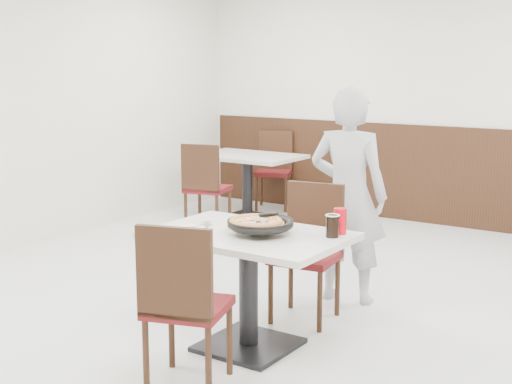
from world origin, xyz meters
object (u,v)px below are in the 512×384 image
Objects in this scene: bg_chair_left_near at (208,187)px; main_table at (248,291)px; pizza_pan at (260,227)px; chair_far at (305,254)px; diner_person at (348,196)px; chair_near at (188,303)px; side_plate at (189,229)px; pizza at (256,224)px; bg_chair_left_far at (273,171)px; cola_glass at (332,227)px; red_cup at (340,221)px; bg_table_left at (247,187)px.

main_table is at bearing -62.00° from bg_chair_left_near.
chair_far is at bearing 93.64° from pizza_pan.
diner_person reaches higher than chair_far.
bg_chair_left_near reaches higher than main_table.
chair_near and bg_chair_left_near have the same top height.
pizza_pan reaches higher than side_plate.
chair_far is 0.59× the size of diner_person.
bg_chair_left_near reaches higher than pizza.
pizza_pan is 4.43m from bg_chair_left_far.
diner_person is at bearing 89.44° from pizza_pan.
diner_person reaches higher than bg_chair_left_far.
main_table is 0.43m from pizza_pan.
cola_glass is at bearing 23.71° from pizza_pan.
chair_far is at bearing 70.84° from chair_near.
red_cup reaches higher than bg_table_left.
pizza is at bearing 78.85° from diner_person.
main_table is at bearing 73.64° from chair_near.
cola_glass is 0.08× the size of diner_person.
diner_person reaches higher than bg_chair_left_near.
pizza is at bearing 82.99° from chair_far.
cola_glass is at bearing 24.12° from pizza.
bg_table_left is at bearing 72.59° from bg_chair_left_near.
bg_chair_left_near reaches higher than pizza_pan.
pizza_pan is 0.44m from cola_glass.
chair_near is 0.59× the size of diner_person.
bg_chair_left_far is at bearing 121.45° from pizza_pan.
red_cup is 0.17× the size of bg_chair_left_near.
pizza is at bearing -145.80° from red_cup.
chair_near reaches higher than pizza.
bg_chair_left_far is at bearing 127.78° from red_cup.
bg_chair_left_near is (-2.19, 2.42, 0.10)m from main_table.
bg_chair_left_far is at bearing 115.52° from side_plate.
main_table is 1.26× the size of chair_far.
chair_far is 3.87m from bg_chair_left_far.
red_cup is at bearing 34.43° from pizza_pan.
chair_near is at bearing -51.98° from side_plate.
side_plate is at bearing -156.26° from main_table.
bg_table_left is (-2.64, 2.93, -0.44)m from cola_glass.
bg_table_left is at bearing 102.25° from chair_near.
pizza is 1.81× the size of side_plate.
side_plate is at bearing 92.06° from bg_chair_left_far.
chair_near is 1.25m from chair_far.
diner_person is (-0.39, 0.89, -0.02)m from red_cup.
chair_far is at bearing 102.29° from bg_chair_left_far.
diner_person is (0.05, 0.55, 0.33)m from chair_far.
diner_person is at bearing 113.64° from red_cup.
chair_far is (0.04, 0.63, 0.10)m from main_table.
main_table is at bearing -159.07° from cola_glass.
side_plate is 1.49× the size of cola_glass.
diner_person is (0.09, 1.18, 0.43)m from main_table.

